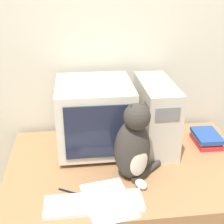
# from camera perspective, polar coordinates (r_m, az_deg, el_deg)

# --- Properties ---
(wall_back) EXTENTS (7.00, 0.05, 2.50)m
(wall_back) POSITION_cam_1_polar(r_m,az_deg,el_deg) (2.00, 1.10, 11.49)
(wall_back) COLOR beige
(wall_back) RESTS_ON ground_plane
(desk) EXTENTS (1.34, 0.87, 0.73)m
(desk) POSITION_cam_1_polar(r_m,az_deg,el_deg) (1.97, 3.00, -18.12)
(desk) COLOR #9E7047
(desk) RESTS_ON ground_plane
(crt_monitor) EXTENTS (0.42, 0.44, 0.40)m
(crt_monitor) POSITION_cam_1_polar(r_m,az_deg,el_deg) (1.79, -3.18, -0.69)
(crt_monitor) COLOR beige
(crt_monitor) RESTS_ON desk
(computer_tower) EXTENTS (0.18, 0.46, 0.40)m
(computer_tower) POSITION_cam_1_polar(r_m,az_deg,el_deg) (1.85, 7.97, -0.51)
(computer_tower) COLOR beige
(computer_tower) RESTS_ON desk
(keyboard) EXTENTS (0.45, 0.15, 0.02)m
(keyboard) POSITION_cam_1_polar(r_m,az_deg,el_deg) (1.47, -3.31, -16.35)
(keyboard) COLOR silver
(keyboard) RESTS_ON desk
(cat) EXTENTS (0.29, 0.25, 0.43)m
(cat) POSITION_cam_1_polar(r_m,az_deg,el_deg) (1.54, 3.98, -6.20)
(cat) COLOR #38332D
(cat) RESTS_ON desk
(book_stack) EXTENTS (0.15, 0.21, 0.07)m
(book_stack) POSITION_cam_1_polar(r_m,az_deg,el_deg) (2.00, 16.84, -4.63)
(book_stack) COLOR red
(book_stack) RESTS_ON desk
(pen) EXTENTS (0.14, 0.08, 0.01)m
(pen) POSITION_cam_1_polar(r_m,az_deg,el_deg) (1.55, -7.16, -14.44)
(pen) COLOR black
(pen) RESTS_ON desk
(paper_sheet) EXTENTS (0.26, 0.33, 0.00)m
(paper_sheet) POSITION_cam_1_polar(r_m,az_deg,el_deg) (1.50, -0.71, -15.84)
(paper_sheet) COLOR white
(paper_sheet) RESTS_ON desk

